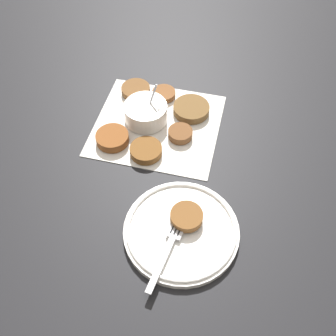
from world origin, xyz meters
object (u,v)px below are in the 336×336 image
object	(u,v)px
fork	(172,239)
serving_plate	(181,231)
sauce_bowl	(146,113)
fritter_on_plate	(187,217)

from	to	relation	value
fork	serving_plate	bearing A→B (deg)	70.97
sauce_bowl	fritter_on_plate	world-z (taller)	sauce_bowl
sauce_bowl	fritter_on_plate	size ratio (longest dim) A/B	1.72
serving_plate	fork	xyz separation A→B (m)	(-0.01, -0.03, 0.01)
sauce_bowl	fork	world-z (taller)	sauce_bowl
fritter_on_plate	sauce_bowl	bearing A→B (deg)	125.79
serving_plate	fritter_on_plate	size ratio (longest dim) A/B	3.52
fritter_on_plate	fork	world-z (taller)	fritter_on_plate
serving_plate	fork	distance (m)	0.03
sauce_bowl	fritter_on_plate	xyz separation A→B (m)	(0.17, -0.24, 0.00)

